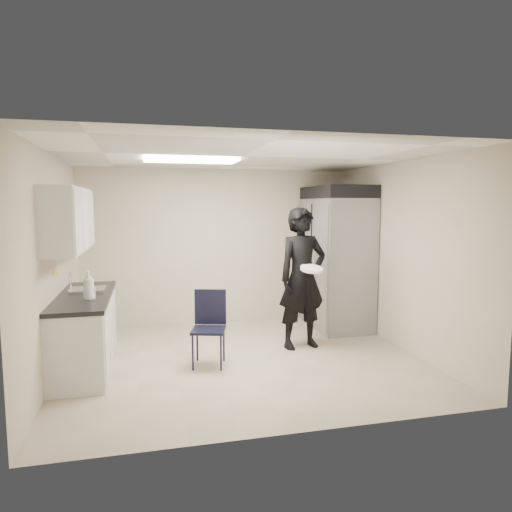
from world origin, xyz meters
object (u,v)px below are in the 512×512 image
object	(u,v)px
lower_counter	(85,333)
commercial_fridge	(336,263)
folding_chair	(209,330)
man_tuxedo	(302,278)

from	to	relation	value
lower_counter	commercial_fridge	bearing A→B (deg)	15.88
lower_counter	commercial_fridge	size ratio (longest dim) A/B	0.90
lower_counter	folding_chair	xyz separation A→B (m)	(1.49, -0.32, 0.02)
commercial_fridge	folding_chair	bearing A→B (deg)	-148.76
lower_counter	folding_chair	distance (m)	1.52
folding_chair	commercial_fridge	bearing A→B (deg)	46.70
man_tuxedo	commercial_fridge	bearing A→B (deg)	35.79
lower_counter	man_tuxedo	xyz separation A→B (m)	(2.87, 0.13, 0.55)
commercial_fridge	folding_chair	world-z (taller)	commercial_fridge
lower_counter	man_tuxedo	bearing A→B (deg)	2.68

